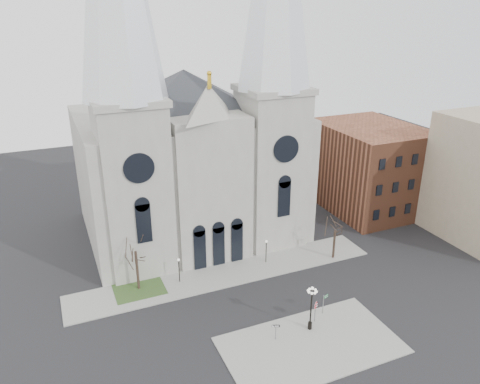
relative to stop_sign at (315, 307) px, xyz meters
name	(u,v)px	position (x,y,z in m)	size (l,w,h in m)	color
ground	(263,324)	(-5.31, 1.94, -1.98)	(160.00, 160.00, 0.00)	black
sidewalk_near	(311,345)	(-2.31, -3.06, -1.91)	(18.00, 10.00, 0.14)	gray
sidewalk_far	(226,274)	(-5.31, 12.94, -1.91)	(40.00, 6.00, 0.14)	gray
grass_patch	(139,289)	(-16.31, 13.94, -1.89)	(6.00, 5.00, 0.18)	#2C491F
cathedral	(192,114)	(-5.31, 24.80, 16.50)	(33.00, 26.66, 54.00)	gray
bg_building_brick	(368,167)	(24.69, 23.94, 5.02)	(14.00, 18.00, 14.00)	brown
tree_left	(135,249)	(-16.31, 13.94, 3.60)	(3.20, 3.20, 7.50)	black
tree_right	(335,229)	(9.69, 10.94, 2.48)	(3.20, 3.20, 6.00)	black
ped_lamp_left	(179,266)	(-11.31, 13.44, 0.35)	(0.32, 0.32, 3.26)	black
ped_lamp_right	(266,248)	(0.69, 13.44, 0.35)	(0.32, 0.32, 3.26)	black
stop_sign	(315,307)	(0.00, 0.00, 0.00)	(0.90, 0.32, 2.59)	slate
globe_lamp	(311,303)	(-1.11, -0.84, 1.46)	(1.28, 1.28, 5.26)	black
one_way_sign	(276,329)	(-5.25, -0.89, -0.53)	(0.79, 0.36, 1.90)	slate
street_name_sign	(324,303)	(1.68, 0.92, -0.46)	(0.73, 0.27, 2.36)	slate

